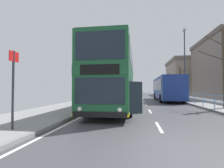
% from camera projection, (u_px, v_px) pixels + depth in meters
% --- Properties ---
extents(ground, '(15.80, 140.00, 0.20)m').
position_uv_depth(ground, '(143.00, 147.00, 4.37)').
color(ground, '#404045').
extents(double_decker_bus_main, '(3.29, 10.75, 4.38)m').
position_uv_depth(double_decker_bus_main, '(115.00, 79.00, 12.46)').
color(double_decker_bus_main, '#19512D').
rests_on(double_decker_bus_main, ground).
extents(background_bus_far_lane, '(2.79, 10.92, 3.05)m').
position_uv_depth(background_bus_far_lane, '(167.00, 88.00, 22.04)').
color(background_bus_far_lane, navy).
rests_on(background_bus_far_lane, ground).
extents(pedestrian_railing_far_kerb, '(0.05, 28.16, 1.02)m').
position_uv_depth(pedestrian_railing_far_kerb, '(188.00, 96.00, 17.55)').
color(pedestrian_railing_far_kerb, '#598CC6').
rests_on(pedestrian_railing_far_kerb, ground).
extents(bus_stop_sign_near, '(0.08, 0.44, 2.77)m').
position_uv_depth(bus_stop_sign_near, '(13.00, 81.00, 5.90)').
color(bus_stop_sign_near, '#2D2D33').
rests_on(bus_stop_sign_near, ground).
extents(street_lamp_far_side, '(0.28, 0.60, 9.13)m').
position_uv_depth(street_lamp_far_side, '(185.00, 60.00, 21.31)').
color(street_lamp_far_side, '#38383D').
rests_on(street_lamp_far_side, ground).
extents(bare_tree_far_01, '(2.38, 2.72, 5.43)m').
position_uv_depth(bare_tree_far_01, '(165.00, 84.00, 41.76)').
color(bare_tree_far_01, '#4C3D2D').
rests_on(bare_tree_far_01, ground).
extents(bare_tree_far_02, '(0.90, 2.70, 5.87)m').
position_uv_depth(bare_tree_far_02, '(180.00, 80.00, 28.77)').
color(bare_tree_far_02, brown).
rests_on(bare_tree_far_02, ground).
extents(background_building_01, '(13.82, 12.63, 8.74)m').
position_uv_depth(background_building_01, '(198.00, 77.00, 40.96)').
color(background_building_01, gray).
rests_on(background_building_01, ground).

